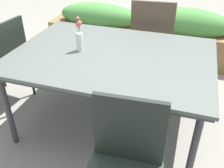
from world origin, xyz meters
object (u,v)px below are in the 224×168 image
(chair_end_left, at_px, (2,59))
(planter_box, at_px, (140,33))
(chair_far_side, at_px, (152,38))
(flower_vase, at_px, (79,37))
(dining_table, at_px, (112,59))
(chair_near_right, at_px, (124,168))

(chair_end_left, bearing_deg, planter_box, -29.32)
(chair_far_side, height_order, chair_end_left, chair_far_side)
(chair_end_left, relative_size, flower_vase, 3.14)
(dining_table, height_order, planter_box, planter_box)
(chair_near_right, xyz_separation_m, chair_far_side, (-0.19, 1.83, 0.03))
(dining_table, distance_m, chair_far_side, 0.94)
(chair_end_left, distance_m, planter_box, 1.88)
(flower_vase, bearing_deg, planter_box, 82.98)
(chair_far_side, relative_size, chair_end_left, 1.09)
(flower_vase, bearing_deg, chair_far_side, 63.76)
(chair_near_right, distance_m, chair_far_side, 1.84)
(dining_table, xyz_separation_m, chair_end_left, (-1.15, -0.01, -0.18))
(flower_vase, bearing_deg, chair_near_right, -54.42)
(dining_table, distance_m, planter_box, 1.58)
(planter_box, bearing_deg, dining_table, -86.81)
(chair_near_right, height_order, chair_far_side, chair_far_side)
(chair_end_left, bearing_deg, chair_far_side, -50.26)
(dining_table, bearing_deg, chair_near_right, -68.29)
(chair_far_side, distance_m, flower_vase, 1.08)
(flower_vase, bearing_deg, chair_end_left, 179.13)
(chair_near_right, height_order, planter_box, chair_near_right)
(chair_far_side, xyz_separation_m, planter_box, (-0.27, 0.63, -0.20))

